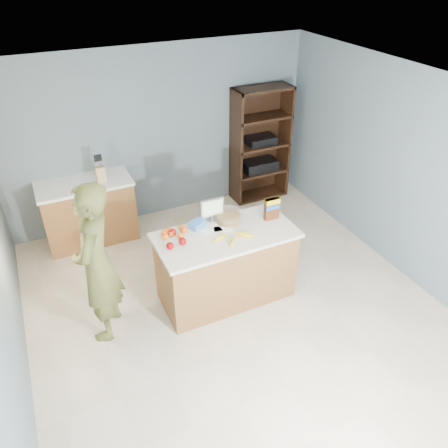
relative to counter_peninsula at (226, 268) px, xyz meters
name	(u,v)px	position (x,y,z in m)	size (l,w,h in m)	color
floor	(237,311)	(0.00, -0.30, -0.42)	(4.50, 5.00, 0.02)	beige
walls	(240,185)	(0.00, -0.30, 1.24)	(4.52, 5.02, 2.51)	slate
counter_peninsula	(226,268)	(0.00, 0.00, 0.00)	(1.56, 0.76, 0.90)	brown
back_cabinet	(89,211)	(-1.20, 1.90, 0.04)	(1.24, 0.62, 0.90)	brown
shelving_unit	(259,146)	(1.55, 2.05, 0.45)	(0.90, 0.40, 1.80)	black
person	(97,264)	(-1.39, 0.07, 0.48)	(0.65, 0.43, 1.79)	brown
knife_block	(101,174)	(-0.97, 1.81, 0.60)	(0.12, 0.10, 0.31)	tan
envelopes	(218,230)	(-0.05, 0.11, 0.49)	(0.36, 0.17, 0.00)	white
bananas	(236,237)	(0.05, -0.13, 0.51)	(0.46, 0.27, 0.04)	yellow
apples	(175,240)	(-0.56, 0.08, 0.52)	(0.23, 0.31, 0.08)	#900405
oranges	(174,232)	(-0.52, 0.22, 0.52)	(0.30, 0.22, 0.07)	orange
blue_carton	(197,224)	(-0.23, 0.25, 0.52)	(0.18, 0.12, 0.08)	blue
salad_bowl	(229,217)	(0.14, 0.22, 0.54)	(0.30, 0.30, 0.13)	#267219
tv	(212,209)	(-0.03, 0.31, 0.64)	(0.28, 0.12, 0.28)	silver
cereal_box	(272,207)	(0.61, 0.06, 0.64)	(0.18, 0.07, 0.26)	#592B14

